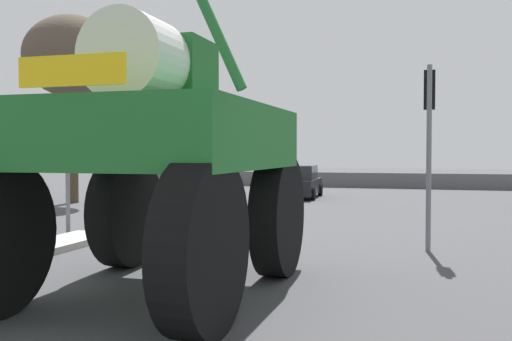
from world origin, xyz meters
The scene contains 8 objects.
ground_plane centered at (0.00, 18.00, 0.00)m, with size 120.00×120.00×0.00m, color #424244.
oversize_sprayer centered at (0.50, 6.77, 2.07)m, with size 4.04×5.63×4.80m.
sedan_ahead centered at (-1.31, 25.48, 0.71)m, with size 2.05×4.19×1.52m.
traffic_signal_near_left centered at (-4.47, 12.00, 2.41)m, with size 0.24×0.54×3.31m.
traffic_signal_near_right centered at (4.48, 11.99, 2.93)m, with size 0.24×0.54×4.02m.
traffic_signal_far_left centered at (-4.76, 31.09, 2.72)m, with size 0.24×0.55×3.72m.
bare_tree_left centered at (-9.88, 20.15, 6.11)m, with size 4.02×4.02×7.87m.
roadside_barrier centered at (0.00, 34.11, 0.45)m, with size 27.04×0.24×0.90m, color #59595B.
Camera 1 is at (4.43, -1.22, 2.15)m, focal length 40.87 mm.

